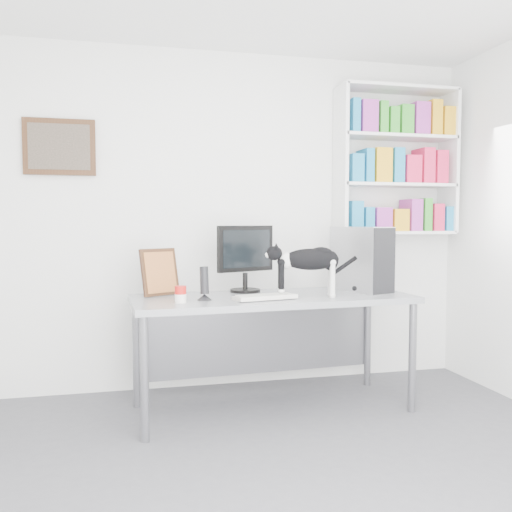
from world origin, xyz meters
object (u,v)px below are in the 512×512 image
desk (273,353)px  cat (308,272)px  leaning_print (160,271)px  bookshelf (396,161)px  speaker (204,283)px  monitor (245,258)px  soup_can (181,294)px  keyboard (265,297)px  pc_tower (361,259)px

desk → cat: cat is taller
desk → leaning_print: size_ratio=5.68×
bookshelf → speaker: bearing=-159.6°
monitor → cat: bearing=-65.2°
leaning_print → soup_can: bearing=-101.0°
desk → keyboard: keyboard is taller
monitor → keyboard: (0.05, -0.41, -0.24)m
speaker → pc_tower: bearing=4.6°
monitor → cat: size_ratio=0.88×
desk → monitor: 0.72m
bookshelf → speaker: (-1.72, -0.64, -0.91)m
desk → soup_can: 0.84m
desk → speaker: speaker is taller
pc_tower → leaning_print: size_ratio=1.40×
soup_can → cat: size_ratio=0.19×
pc_tower → soup_can: pc_tower is taller
keyboard → leaning_print: (-0.68, 0.36, 0.16)m
speaker → cat: cat is taller
desk → speaker: bearing=-171.3°
desk → soup_can: (-0.67, -0.19, 0.46)m
leaning_print → cat: cat is taller
monitor → desk: bearing=-80.0°
monitor → keyboard: monitor is taller
speaker → soup_can: 0.20m
cat → keyboard: bearing=-159.1°
desk → leaning_print: bearing=163.4°
speaker → leaning_print: size_ratio=0.68×
desk → soup_can: soup_can is taller
leaning_print → soup_can: size_ratio=3.17×
monitor → leaning_print: bearing=163.4°
desk → speaker: 0.73m
monitor → pc_tower: bearing=-31.7°
monitor → speaker: monitor is taller
bookshelf → cat: size_ratio=2.17×
leaning_print → speaker: bearing=-73.8°
bookshelf → soup_can: 2.24m
bookshelf → keyboard: (-1.32, -0.70, -1.02)m
bookshelf → desk: (-1.22, -0.53, -1.44)m
monitor → leaning_print: monitor is taller
pc_tower → speaker: bearing=171.8°
desk → pc_tower: bearing=3.9°
leaning_print → cat: 1.05m
bookshelf → keyboard: size_ratio=2.96×
soup_can → desk: bearing=16.1°
soup_can → monitor: bearing=39.9°
bookshelf → pc_tower: bookshelf is taller
speaker → leaning_print: bearing=129.0°
bookshelf → cat: (-0.99, -0.65, -0.86)m
desk → monitor: (-0.15, 0.24, 0.66)m
speaker → keyboard: bearing=-13.8°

